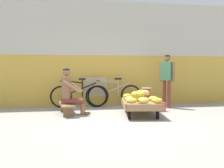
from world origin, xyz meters
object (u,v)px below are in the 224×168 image
(low_bench, at_px, (67,106))
(vendor_seated, at_px, (70,92))
(sign_board, at_px, (95,91))
(customer_adult, at_px, (167,75))
(plastic_crate, at_px, (146,103))
(bicycle_far_left, at_px, (115,95))
(weighing_scale, at_px, (147,93))
(shopping_bag, at_px, (162,107))
(banana_cart, at_px, (141,105))
(bicycle_near_left, at_px, (79,95))

(low_bench, distance_m, vendor_seated, 0.38)
(sign_board, height_order, customer_adult, customer_adult)
(plastic_crate, xyz_separation_m, bicycle_far_left, (-0.79, 0.66, 0.20))
(weighing_scale, bearing_deg, customer_adult, 4.59)
(sign_board, relative_size, shopping_bag, 3.64)
(weighing_scale, height_order, shopping_bag, weighing_scale)
(banana_cart, bearing_deg, bicycle_far_left, 101.26)
(plastic_crate, height_order, bicycle_near_left, bicycle_near_left)
(sign_board, bearing_deg, plastic_crate, -34.41)
(weighing_scale, bearing_deg, bicycle_near_left, 163.17)
(low_bench, bearing_deg, vendor_seated, -9.58)
(vendor_seated, bearing_deg, shopping_bag, 0.44)
(bicycle_near_left, height_order, customer_adult, customer_adult)
(bicycle_near_left, relative_size, sign_board, 1.90)
(bicycle_far_left, height_order, sign_board, sign_board)
(weighing_scale, relative_size, sign_board, 0.34)
(vendor_seated, relative_size, sign_board, 1.30)
(plastic_crate, relative_size, bicycle_near_left, 0.22)
(bicycle_near_left, relative_size, customer_adult, 1.08)
(banana_cart, distance_m, low_bench, 1.82)
(customer_adult, bearing_deg, bicycle_near_left, 168.30)
(low_bench, height_order, customer_adult, customer_adult)
(bicycle_near_left, xyz_separation_m, sign_board, (0.53, 0.35, 0.08))
(banana_cart, height_order, bicycle_near_left, bicycle_near_left)
(vendor_seated, relative_size, plastic_crate, 3.17)
(weighing_scale, relative_size, bicycle_far_left, 0.18)
(customer_adult, bearing_deg, vendor_seated, -167.61)
(plastic_crate, bearing_deg, sign_board, 145.59)
(low_bench, height_order, weighing_scale, weighing_scale)
(plastic_crate, distance_m, weighing_scale, 0.30)
(sign_board, bearing_deg, low_bench, -121.27)
(vendor_seated, bearing_deg, customer_adult, 12.39)
(bicycle_far_left, bearing_deg, weighing_scale, -39.59)
(low_bench, relative_size, customer_adult, 0.73)
(shopping_bag, bearing_deg, plastic_crate, 114.67)
(bicycle_near_left, height_order, bicycle_far_left, same)
(low_bench, xyz_separation_m, bicycle_near_left, (0.36, 1.11, 0.15))
(sign_board, bearing_deg, customer_adult, -23.91)
(vendor_seated, distance_m, bicycle_far_left, 1.83)
(low_bench, height_order, vendor_seated, vendor_seated)
(low_bench, xyz_separation_m, sign_board, (0.89, 1.46, 0.23))
(low_bench, relative_size, bicycle_far_left, 0.68)
(plastic_crate, distance_m, bicycle_near_left, 1.97)
(shopping_bag, bearing_deg, bicycle_near_left, 152.48)
(vendor_seated, distance_m, bicycle_near_left, 1.18)
(low_bench, distance_m, weighing_scale, 2.31)
(low_bench, distance_m, shopping_bag, 2.48)
(banana_cart, xyz_separation_m, plastic_crate, (0.47, 0.99, -0.09))
(vendor_seated, relative_size, shopping_bag, 4.75)
(bicycle_near_left, bearing_deg, low_bench, -107.80)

